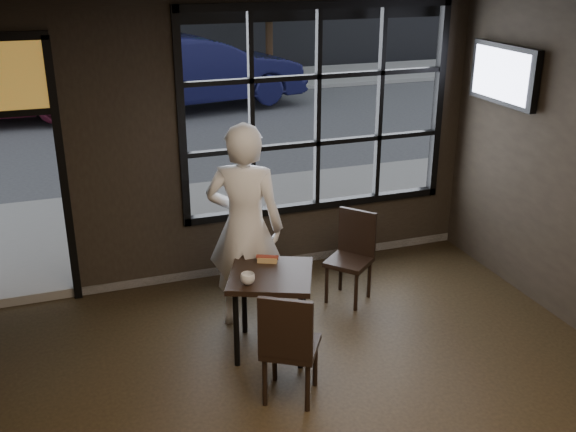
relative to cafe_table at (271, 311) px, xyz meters
name	(u,v)px	position (x,y,z in m)	size (l,w,h in m)	color
window_frame	(318,110)	(1.08, 1.64, 1.41)	(3.06, 0.12, 2.28)	black
street_asphalt	(88,49)	(-0.12, 22.14, -0.41)	(60.00, 41.00, 0.04)	#545456
cafe_table	(271,311)	(0.00, 0.00, 0.00)	(0.72, 0.72, 0.78)	black
chair_near	(291,343)	(-0.07, -0.71, 0.11)	(0.43, 0.43, 0.99)	black
chair_window	(349,259)	(1.04, 0.63, 0.08)	(0.41, 0.41, 0.95)	black
man	(245,227)	(-0.07, 0.55, 0.62)	(0.73, 0.48, 2.01)	silver
hotdog	(267,259)	(0.04, 0.22, 0.41)	(0.20, 0.08, 0.06)	tan
cup	(248,279)	(-0.25, -0.13, 0.43)	(0.12, 0.12, 0.10)	silver
tv	(504,74)	(2.81, 0.80, 1.84)	(0.12, 1.05, 0.61)	black
navy_car	(200,71)	(1.61, 10.14, 0.49)	(1.66, 4.75, 1.56)	#111239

